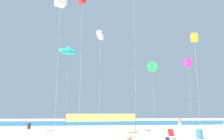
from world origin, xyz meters
TOP-DOWN VIEW (x-y plane):
  - ocean_band at (0.00, 32.35)m, footprint 120.00×20.00m
  - beachgoer_charcoal_shirt at (-8.42, 6.36)m, footprint 0.36×0.36m
  - beachgoer_coral_shirt at (11.37, 15.23)m, footprint 0.41×0.41m
  - folding_beach_chair at (5.15, 2.27)m, footprint 0.52×0.65m
  - trash_barrel at (7.81, 2.29)m, footprint 0.59×0.59m
  - volleyball_net at (-0.79, 9.31)m, footprint 8.55×0.80m
  - beach_handbag at (4.54, 1.63)m, footprint 0.33×0.16m
  - kite_yellow_box at (10.11, 6.37)m, footprint 0.64×0.64m
  - kite_green_delta at (7.75, 16.08)m, footprint 1.70×1.20m
  - kite_cyan_inflatable at (-5.30, 11.72)m, footprint 2.67×2.01m
  - kite_magenta_box at (12.85, 14.13)m, footprint 0.87×0.87m
  - kite_white_inflatable at (-1.23, 5.95)m, footprint 1.28×2.28m

SIDE VIEW (x-z plane):
  - ocean_band at x=0.00m, z-range 0.00..0.01m
  - beach_handbag at x=4.54m, z-range 0.00..0.26m
  - trash_barrel at x=7.81m, z-range 0.00..0.85m
  - folding_beach_chair at x=5.15m, z-range 0.02..0.91m
  - beachgoer_charcoal_shirt at x=-8.42m, z-range 0.05..1.61m
  - beachgoer_coral_shirt at x=11.37m, z-range 0.06..1.84m
  - volleyball_net at x=-0.79m, z-range 0.44..2.84m
  - kite_green_delta at x=7.75m, z-range 4.33..14.68m
  - kite_magenta_box at x=12.85m, z-range 4.61..15.12m
  - kite_cyan_inflatable at x=-5.30m, z-range 4.88..16.04m
  - kite_white_inflatable at x=-1.23m, z-range 5.15..16.61m
  - kite_yellow_box at x=10.11m, z-range 5.33..17.01m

